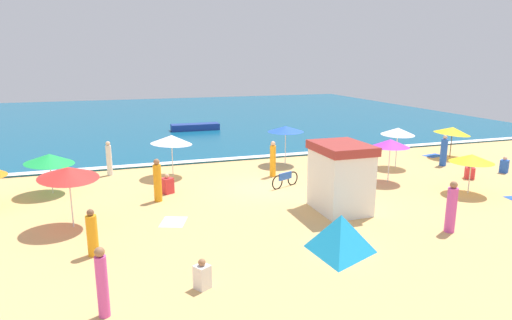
# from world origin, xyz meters

# --- Properties ---
(ground_plane) EXTENTS (60.00, 60.00, 0.00)m
(ground_plane) POSITION_xyz_m (0.00, 0.00, 0.00)
(ground_plane) COLOR #E5B26B
(ocean_water) EXTENTS (60.00, 44.00, 0.10)m
(ocean_water) POSITION_xyz_m (0.00, 28.00, 0.05)
(ocean_water) COLOR #0F567A
(ocean_water) RESTS_ON ground_plane
(wave_breaker_foam) EXTENTS (57.00, 0.70, 0.01)m
(wave_breaker_foam) POSITION_xyz_m (0.00, 6.30, 0.10)
(wave_breaker_foam) COLOR white
(wave_breaker_foam) RESTS_ON ocean_water
(lifeguard_cabana) EXTENTS (2.03, 2.60, 2.85)m
(lifeguard_cabana) POSITION_xyz_m (1.84, -4.10, 1.45)
(lifeguard_cabana) COLOR white
(lifeguard_cabana) RESTS_ON ground_plane
(beach_umbrella_0) EXTENTS (3.01, 3.00, 1.99)m
(beach_umbrella_0) POSITION_xyz_m (-9.85, 2.23, 1.68)
(beach_umbrella_0) COLOR silver
(beach_umbrella_0) RESTS_ON ground_plane
(beach_umbrella_2) EXTENTS (2.28, 2.26, 2.32)m
(beach_umbrella_2) POSITION_xyz_m (-4.03, 3.56, 2.02)
(beach_umbrella_2) COLOR silver
(beach_umbrella_2) RESTS_ON ground_plane
(beach_umbrella_3) EXTENTS (2.46, 2.46, 2.31)m
(beach_umbrella_3) POSITION_xyz_m (2.77, 4.22, 2.14)
(beach_umbrella_3) COLOR silver
(beach_umbrella_3) RESTS_ON ground_plane
(beach_umbrella_4) EXTENTS (2.18, 2.19, 2.37)m
(beach_umbrella_4) POSITION_xyz_m (8.64, 1.51, 2.12)
(beach_umbrella_4) COLOR silver
(beach_umbrella_4) RESTS_ON ground_plane
(beach_umbrella_5) EXTENTS (2.99, 3.00, 2.44)m
(beach_umbrella_5) POSITION_xyz_m (-8.63, -2.63, 2.13)
(beach_umbrella_5) COLOR silver
(beach_umbrella_5) RESTS_ON ground_plane
(beach_umbrella_6) EXTENTS (2.98, 2.96, 2.05)m
(beach_umbrella_6) POSITION_xyz_m (13.63, 2.69, 1.73)
(beach_umbrella_6) COLOR #4C3823
(beach_umbrella_6) RESTS_ON ground_plane
(beach_umbrella_7) EXTENTS (2.10, 2.11, 2.24)m
(beach_umbrella_7) POSITION_xyz_m (6.41, -0.98, 2.02)
(beach_umbrella_7) COLOR silver
(beach_umbrella_7) RESTS_ON ground_plane
(beach_umbrella_9) EXTENTS (2.63, 2.63, 1.88)m
(beach_umbrella_9) POSITION_xyz_m (8.82, -3.89, 1.68)
(beach_umbrella_9) COLOR silver
(beach_umbrella_9) RESTS_ON ground_plane
(beach_tent) EXTENTS (2.70, 2.93, 1.22)m
(beach_tent) POSITION_xyz_m (-0.03, -7.57, 0.61)
(beach_tent) COLOR #1999D8
(beach_tent) RESTS_ON ground_plane
(parked_bicycle) EXTENTS (1.68, 0.81, 0.76)m
(parked_bicycle) POSITION_xyz_m (0.97, -0.22, 0.38)
(parked_bicycle) COLOR black
(parked_bicycle) RESTS_ON ground_plane
(beachgoer_0) EXTENTS (0.36, 0.36, 1.58)m
(beachgoer_0) POSITION_xyz_m (-7.83, -5.48, 0.73)
(beachgoer_0) COLOR orange
(beachgoer_0) RESTS_ON ground_plane
(beachgoer_1) EXTENTS (0.38, 0.38, 1.94)m
(beachgoer_1) POSITION_xyz_m (1.08, 1.83, 0.93)
(beachgoer_1) COLOR orange
(beachgoer_1) RESTS_ON ground_plane
(beachgoer_2) EXTENTS (0.39, 0.39, 1.89)m
(beachgoer_2) POSITION_xyz_m (-7.26, 4.85, 0.91)
(beachgoer_2) COLOR white
(beachgoer_2) RESTS_ON ground_plane
(beachgoer_3) EXTENTS (0.51, 0.51, 0.88)m
(beachgoer_3) POSITION_xyz_m (-4.91, -8.64, 0.38)
(beachgoer_3) COLOR white
(beachgoer_3) RESTS_ON ground_plane
(beachgoer_4) EXTENTS (0.53, 0.53, 0.93)m
(beachgoer_4) POSITION_xyz_m (13.58, -1.50, 0.40)
(beachgoer_4) COLOR blue
(beachgoer_4) RESTS_ON ground_plane
(beachgoer_6) EXTENTS (0.65, 0.65, 0.95)m
(beachgoer_6) POSITION_xyz_m (-4.71, 0.54, 0.40)
(beachgoer_6) COLOR red
(beachgoer_6) RESTS_ON ground_plane
(beachgoer_8) EXTENTS (0.52, 0.52, 1.82)m
(beachgoer_8) POSITION_xyz_m (11.53, 0.94, 0.85)
(beachgoer_8) COLOR blue
(beachgoer_8) RESTS_ON ground_plane
(beachgoer_9) EXTENTS (0.48, 0.48, 1.94)m
(beachgoer_9) POSITION_xyz_m (-5.24, -0.50, 0.92)
(beachgoer_9) COLOR orange
(beachgoer_9) RESTS_ON ground_plane
(beachgoer_10) EXTENTS (0.35, 0.35, 1.84)m
(beachgoer_10) POSITION_xyz_m (-7.48, -9.21, 0.90)
(beachgoer_10) COLOR #D84CA5
(beachgoer_10) RESTS_ON ground_plane
(beachgoer_11) EXTENTS (0.62, 0.62, 0.85)m
(beachgoer_11) POSITION_xyz_m (10.82, -1.88, 0.36)
(beachgoer_11) COLOR red
(beachgoer_11) RESTS_ON ground_plane
(beachgoer_12) EXTENTS (0.47, 0.47, 1.93)m
(beachgoer_12) POSITION_xyz_m (4.54, -7.48, 0.91)
(beachgoer_12) COLOR #D84CA5
(beachgoer_12) RESTS_ON ground_plane
(beach_towel_1) EXTENTS (1.26, 1.41, 0.01)m
(beach_towel_1) POSITION_xyz_m (-4.97, -3.32, 0.01)
(beach_towel_1) COLOR white
(beach_towel_1) RESTS_ON ground_plane
(beach_towel_2) EXTENTS (1.45, 1.11, 0.01)m
(beach_towel_2) POSITION_xyz_m (12.90, 3.32, 0.01)
(beach_towel_2) COLOR blue
(beach_towel_2) RESTS_ON ground_plane
(small_boat_0) EXTENTS (4.15, 1.26, 0.55)m
(small_boat_0) POSITION_xyz_m (-0.08, 18.05, 0.38)
(small_boat_0) COLOR navy
(small_boat_0) RESTS_ON ocean_water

